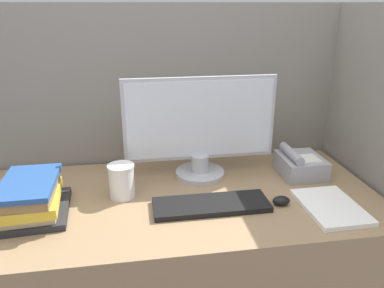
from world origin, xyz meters
name	(u,v)px	position (x,y,z in m)	size (l,w,h in m)	color
cubicle_panel_rear	(169,162)	(0.00, 0.75, 0.72)	(1.91, 0.04, 1.43)	gray
cubicle_panel_right	(366,184)	(0.79, 0.39, 0.72)	(0.04, 0.78, 1.43)	gray
desk	(180,276)	(0.00, 0.36, 0.37)	(1.51, 0.72, 0.74)	#937551
monitor	(200,130)	(0.11, 0.53, 0.95)	(0.62, 0.21, 0.42)	#B7B7BC
keyboard	(211,205)	(0.10, 0.26, 0.75)	(0.41, 0.14, 0.02)	black
mouse	(281,201)	(0.36, 0.24, 0.76)	(0.06, 0.05, 0.03)	black
coffee_cup	(122,181)	(-0.21, 0.39, 0.81)	(0.10, 0.10, 0.13)	white
book_stack	(30,199)	(-0.52, 0.30, 0.81)	(0.25, 0.29, 0.13)	#262628
desk_telephone	(300,165)	(0.53, 0.47, 0.79)	(0.17, 0.20, 0.12)	#99999E
paper_pile	(331,207)	(0.52, 0.18, 0.75)	(0.20, 0.27, 0.02)	white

